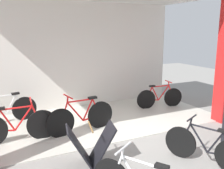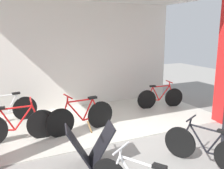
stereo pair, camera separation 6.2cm
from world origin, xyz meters
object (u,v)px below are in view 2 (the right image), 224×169
(bicycle_inside_3, at_px, (6,110))
(bicycle_inside_2, at_px, (160,98))
(bicycle_parked_1, at_px, (205,148))
(bicycle_inside_0, at_px, (81,117))
(sandwich_board_sign, at_px, (90,145))
(bicycle_inside_1, at_px, (17,126))

(bicycle_inside_3, bearing_deg, bicycle_inside_2, -7.97)
(bicycle_inside_2, height_order, bicycle_parked_1, bicycle_parked_1)
(bicycle_inside_0, relative_size, bicycle_inside_2, 1.13)
(bicycle_inside_3, relative_size, sandwich_board_sign, 1.74)
(bicycle_inside_0, distance_m, bicycle_inside_3, 2.17)
(bicycle_inside_0, xyz_separation_m, bicycle_inside_1, (-1.46, 0.08, -0.00))
(bicycle_inside_1, bearing_deg, sandwich_board_sign, -54.79)
(bicycle_parked_1, distance_m, sandwich_board_sign, 2.09)
(bicycle_inside_2, bearing_deg, bicycle_inside_3, 172.03)
(bicycle_inside_2, height_order, sandwich_board_sign, bicycle_inside_2)
(bicycle_inside_2, distance_m, sandwich_board_sign, 3.97)
(bicycle_inside_0, height_order, bicycle_inside_1, bicycle_inside_0)
(bicycle_parked_1, bearing_deg, bicycle_inside_0, 122.43)
(bicycle_inside_0, bearing_deg, bicycle_inside_2, 15.27)
(bicycle_inside_3, relative_size, bicycle_parked_1, 1.17)
(bicycle_parked_1, bearing_deg, bicycle_inside_1, 140.12)
(bicycle_inside_0, height_order, bicycle_inside_3, bicycle_inside_0)
(bicycle_inside_0, height_order, bicycle_parked_1, bicycle_inside_0)
(bicycle_inside_2, distance_m, bicycle_inside_3, 4.58)
(bicycle_inside_0, xyz_separation_m, bicycle_inside_3, (-1.63, 1.43, -0.02))
(bicycle_inside_3, height_order, sandwich_board_sign, bicycle_inside_3)
(bicycle_inside_0, distance_m, bicycle_inside_1, 1.46)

